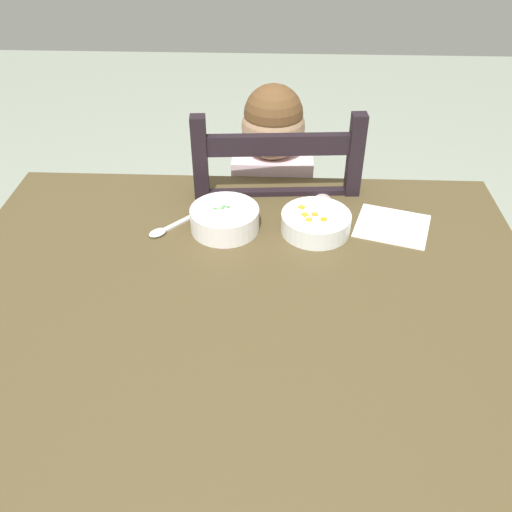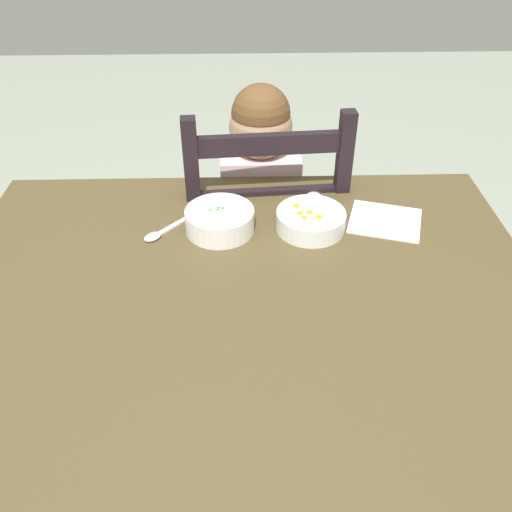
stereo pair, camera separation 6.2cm
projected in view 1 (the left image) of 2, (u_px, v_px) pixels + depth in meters
ground_plane at (246, 499)px, 1.55m from camera, size 8.00×8.00×0.00m
dining_table at (242, 335)px, 1.16m from camera, size 1.22×0.98×0.75m
dining_chair at (272, 251)px, 1.70m from camera, size 0.45×0.45×0.97m
child_figure at (272, 202)px, 1.58m from camera, size 0.32×0.31×0.98m
bowl_of_peas at (225, 218)px, 1.27m from camera, size 0.16×0.16×0.06m
bowl_of_carrots at (316, 222)px, 1.27m from camera, size 0.16×0.16×0.05m
spoon at (165, 229)px, 1.28m from camera, size 0.11×0.11×0.01m
paper_napkin at (392, 226)px, 1.30m from camera, size 0.20×0.19×0.00m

